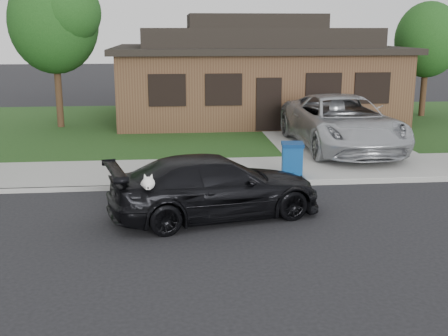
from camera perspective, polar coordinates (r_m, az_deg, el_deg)
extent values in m
plane|color=black|center=(11.70, -5.60, -6.82)|extent=(120.00, 120.00, 0.00)
cube|color=gray|center=(16.46, -5.65, -0.46)|extent=(60.00, 3.00, 0.12)
cube|color=gray|center=(15.01, -5.64, -1.88)|extent=(60.00, 0.12, 0.12)
cube|color=#193814|center=(24.29, -5.69, 4.23)|extent=(60.00, 13.00, 0.13)
cube|color=gray|center=(22.15, 10.06, 3.15)|extent=(4.50, 13.00, 0.14)
imported|color=black|center=(12.59, -0.86, -1.91)|extent=(5.14, 3.07, 1.40)
ellipsoid|color=white|center=(11.60, -7.64, -1.72)|extent=(0.34, 0.40, 0.30)
sphere|color=white|center=(11.35, -7.69, -1.55)|extent=(0.26, 0.26, 0.26)
cube|color=white|center=(11.24, -7.71, -1.94)|extent=(0.09, 0.12, 0.08)
sphere|color=black|center=(11.18, -7.72, -2.02)|extent=(0.04, 0.04, 0.04)
cone|color=white|center=(11.37, -8.04, -0.83)|extent=(0.11, 0.11, 0.14)
cone|color=white|center=(11.36, -7.38, -0.82)|extent=(0.11, 0.11, 0.14)
imported|color=#ABADB2|center=(19.62, 11.86, 4.57)|extent=(3.20, 6.58, 1.80)
cube|color=navy|center=(15.62, 6.93, 0.61)|extent=(0.61, 0.61, 0.89)
cube|color=navy|center=(15.51, 6.98, 2.38)|extent=(0.66, 0.66, 0.10)
cylinder|color=black|center=(15.41, 6.39, -0.99)|extent=(0.07, 0.14, 0.14)
cylinder|color=black|center=(15.49, 7.81, -0.95)|extent=(0.07, 0.14, 0.14)
cube|color=#422B1C|center=(26.36, 3.04, 8.47)|extent=(12.00, 8.00, 3.00)
cube|color=black|center=(26.26, 3.09, 12.00)|extent=(12.60, 8.60, 0.25)
cube|color=black|center=(26.25, 3.10, 13.15)|extent=(10.00, 6.50, 0.80)
cube|color=black|center=(26.25, 3.12, 14.68)|extent=(6.00, 3.50, 0.60)
cube|color=black|center=(22.46, 4.57, 6.46)|extent=(1.00, 0.06, 2.10)
cube|color=black|center=(22.04, -5.80, 7.87)|extent=(1.30, 0.05, 1.10)
cube|color=black|center=(22.15, -0.04, 7.97)|extent=(1.30, 0.05, 1.10)
cube|color=black|center=(22.88, 10.08, 7.95)|extent=(1.30, 0.05, 1.10)
cube|color=black|center=(23.50, 14.83, 7.85)|extent=(1.30, 0.05, 1.10)
cylinder|color=#332114|center=(24.54, -16.41, 6.90)|extent=(0.28, 0.28, 2.48)
ellipsoid|color=#143811|center=(24.38, -16.91, 14.00)|extent=(3.60, 3.60, 4.14)
sphere|color=#26591E|center=(23.73, -15.46, 14.98)|extent=(2.52, 2.52, 2.52)
cylinder|color=#332114|center=(28.27, 19.56, 7.07)|extent=(0.28, 0.28, 2.03)
ellipsoid|color=#143811|center=(28.11, 19.99, 12.15)|extent=(3.00, 3.00, 3.45)
sphere|color=#26591E|center=(27.97, 21.57, 12.63)|extent=(2.10, 2.10, 2.10)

